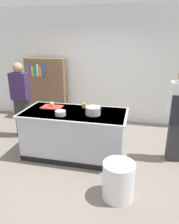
{
  "coord_description": "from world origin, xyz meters",
  "views": [
    {
      "loc": [
        1.13,
        -3.62,
        2.22
      ],
      "look_at": [
        0.25,
        0.2,
        0.85
      ],
      "focal_mm": 34.22,
      "sensor_mm": 36.0,
      "label": 1
    }
  ],
  "objects_px": {
    "juice_cup": "(84,105)",
    "mixing_bowl": "(60,113)",
    "trash_bin": "(118,180)",
    "bookshelf": "(47,89)",
    "person_guest": "(21,99)",
    "person_chef": "(179,114)",
    "stock_pot": "(93,111)",
    "onion": "(52,104)"
  },
  "relations": [
    {
      "from": "juice_cup",
      "to": "mixing_bowl",
      "type": "bearing_deg",
      "value": -120.48
    },
    {
      "from": "trash_bin",
      "to": "bookshelf",
      "type": "relative_size",
      "value": 0.33
    },
    {
      "from": "mixing_bowl",
      "to": "person_guest",
      "type": "height_order",
      "value": "person_guest"
    },
    {
      "from": "person_chef",
      "to": "person_guest",
      "type": "bearing_deg",
      "value": 80.23
    },
    {
      "from": "person_chef",
      "to": "stock_pot",
      "type": "bearing_deg",
      "value": 97.16
    },
    {
      "from": "trash_bin",
      "to": "stock_pot",
      "type": "bearing_deg",
      "value": 121.05
    },
    {
      "from": "mixing_bowl",
      "to": "stock_pot",
      "type": "bearing_deg",
      "value": 17.22
    },
    {
      "from": "stock_pot",
      "to": "mixing_bowl",
      "type": "height_order",
      "value": "stock_pot"
    },
    {
      "from": "onion",
      "to": "juice_cup",
      "type": "relative_size",
      "value": 0.91
    },
    {
      "from": "onion",
      "to": "trash_bin",
      "type": "height_order",
      "value": "onion"
    },
    {
      "from": "trash_bin",
      "to": "bookshelf",
      "type": "height_order",
      "value": "bookshelf"
    },
    {
      "from": "mixing_bowl",
      "to": "trash_bin",
      "type": "height_order",
      "value": "mixing_bowl"
    },
    {
      "from": "trash_bin",
      "to": "person_chef",
      "type": "xyz_separation_m",
      "value": [
        0.93,
        1.28,
        0.63
      ]
    },
    {
      "from": "stock_pot",
      "to": "juice_cup",
      "type": "distance_m",
      "value": 0.43
    },
    {
      "from": "mixing_bowl",
      "to": "juice_cup",
      "type": "height_order",
      "value": "juice_cup"
    },
    {
      "from": "person_guest",
      "to": "stock_pot",
      "type": "bearing_deg",
      "value": 59.33
    },
    {
      "from": "stock_pot",
      "to": "trash_bin",
      "type": "distance_m",
      "value": 1.32
    },
    {
      "from": "onion",
      "to": "trash_bin",
      "type": "xyz_separation_m",
      "value": [
        1.49,
        -1.21,
        -0.69
      ]
    },
    {
      "from": "mixing_bowl",
      "to": "onion",
      "type": "bearing_deg",
      "value": 129.27
    },
    {
      "from": "juice_cup",
      "to": "trash_bin",
      "type": "bearing_deg",
      "value": -57.16
    },
    {
      "from": "person_chef",
      "to": "onion",
      "type": "bearing_deg",
      "value": 87.16
    },
    {
      "from": "mixing_bowl",
      "to": "bookshelf",
      "type": "height_order",
      "value": "bookshelf"
    },
    {
      "from": "stock_pot",
      "to": "mixing_bowl",
      "type": "bearing_deg",
      "value": -162.78
    },
    {
      "from": "onion",
      "to": "mixing_bowl",
      "type": "xyz_separation_m",
      "value": [
        0.34,
        -0.42,
        -0.02
      ]
    },
    {
      "from": "person_chef",
      "to": "bookshelf",
      "type": "height_order",
      "value": "person_chef"
    },
    {
      "from": "juice_cup",
      "to": "person_guest",
      "type": "bearing_deg",
      "value": 169.48
    },
    {
      "from": "stock_pot",
      "to": "person_chef",
      "type": "height_order",
      "value": "person_chef"
    },
    {
      "from": "onion",
      "to": "person_guest",
      "type": "xyz_separation_m",
      "value": [
        -0.9,
        0.38,
        -0.05
      ]
    },
    {
      "from": "juice_cup",
      "to": "person_chef",
      "type": "height_order",
      "value": "person_chef"
    },
    {
      "from": "stock_pot",
      "to": "bookshelf",
      "type": "xyz_separation_m",
      "value": [
        -1.72,
        1.86,
        -0.12
      ]
    },
    {
      "from": "person_guest",
      "to": "trash_bin",
      "type": "bearing_deg",
      "value": 44.7
    },
    {
      "from": "stock_pot",
      "to": "person_chef",
      "type": "distance_m",
      "value": 1.55
    },
    {
      "from": "trash_bin",
      "to": "person_guest",
      "type": "distance_m",
      "value": 2.93
    },
    {
      "from": "trash_bin",
      "to": "person_chef",
      "type": "height_order",
      "value": "person_chef"
    },
    {
      "from": "mixing_bowl",
      "to": "person_guest",
      "type": "distance_m",
      "value": 1.48
    },
    {
      "from": "trash_bin",
      "to": "bookshelf",
      "type": "xyz_separation_m",
      "value": [
        -2.31,
        2.82,
        0.57
      ]
    },
    {
      "from": "juice_cup",
      "to": "bookshelf",
      "type": "height_order",
      "value": "bookshelf"
    },
    {
      "from": "onion",
      "to": "stock_pot",
      "type": "distance_m",
      "value": 0.94
    },
    {
      "from": "mixing_bowl",
      "to": "juice_cup",
      "type": "distance_m",
      "value": 0.59
    },
    {
      "from": "trash_bin",
      "to": "person_guest",
      "type": "xyz_separation_m",
      "value": [
        -2.38,
        1.59,
        0.63
      ]
    },
    {
      "from": "person_chef",
      "to": "person_guest",
      "type": "xyz_separation_m",
      "value": [
        -3.32,
        0.31,
        -0.0
      ]
    },
    {
      "from": "onion",
      "to": "person_guest",
      "type": "bearing_deg",
      "value": 157.17
    }
  ]
}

